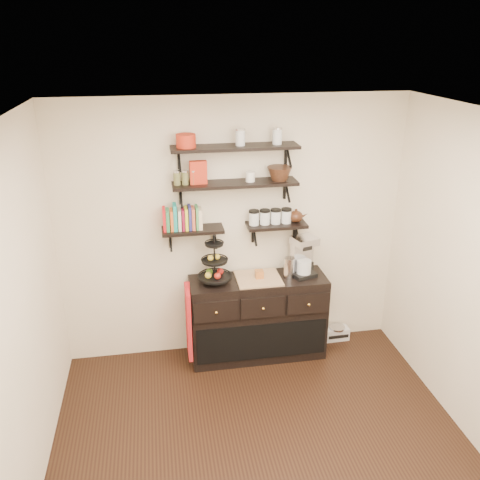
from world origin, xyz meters
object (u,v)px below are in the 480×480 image
object	(u,v)px
sideboard	(258,317)
radio	(337,333)
fruit_stand	(215,267)
coffee_maker	(303,256)

from	to	relation	value
sideboard	radio	xyz separation A→B (m)	(0.94, 0.13, -0.37)
radio	sideboard	bearing A→B (deg)	-174.04
sideboard	fruit_stand	size ratio (longest dim) A/B	2.84
sideboard	coffee_maker	size ratio (longest dim) A/B	3.27
sideboard	fruit_stand	world-z (taller)	fruit_stand
sideboard	fruit_stand	xyz separation A→B (m)	(-0.44, 0.00, 0.62)
coffee_maker	fruit_stand	bearing A→B (deg)	164.61
fruit_stand	coffee_maker	distance (m)	0.91
fruit_stand	coffee_maker	size ratio (longest dim) A/B	1.15
sideboard	coffee_maker	world-z (taller)	coffee_maker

